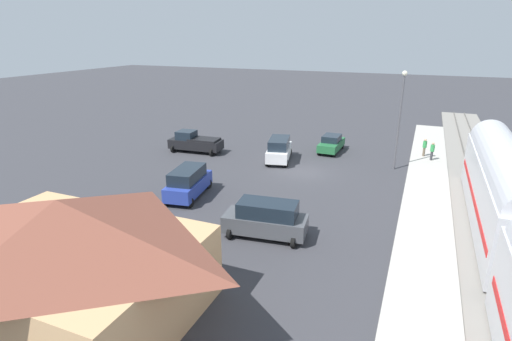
% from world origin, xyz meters
% --- Properties ---
extents(ground_plane, '(200.00, 200.00, 0.00)m').
position_xyz_m(ground_plane, '(0.00, 0.00, 0.00)').
color(ground_plane, '#38383D').
extents(railway_track, '(4.80, 70.00, 0.30)m').
position_xyz_m(railway_track, '(-14.00, 0.00, 0.09)').
color(railway_track, gray).
rests_on(railway_track, ground).
extents(platform, '(3.20, 46.00, 0.30)m').
position_xyz_m(platform, '(-10.00, 0.00, 0.15)').
color(platform, '#B7B2A8').
rests_on(platform, ground).
extents(station_building, '(11.41, 8.50, 5.23)m').
position_xyz_m(station_building, '(4.00, 22.00, 2.72)').
color(station_building, tan).
rests_on(station_building, ground).
extents(pedestrian_on_platform, '(0.36, 0.36, 1.71)m').
position_xyz_m(pedestrian_on_platform, '(-10.22, -6.98, 1.28)').
color(pedestrian_on_platform, '#333338').
rests_on(pedestrian_on_platform, platform).
extents(pedestrian_waiting_far, '(0.36, 0.36, 1.71)m').
position_xyz_m(pedestrian_waiting_far, '(-9.54, -8.14, 1.28)').
color(pedestrian_waiting_far, brown).
rests_on(pedestrian_waiting_far, platform).
extents(pickup_black, '(5.54, 2.81, 2.14)m').
position_xyz_m(pickup_black, '(12.11, -1.72, 1.03)').
color(pickup_black, black).
rests_on(pickup_black, ground).
extents(suv_white, '(3.00, 5.21, 2.22)m').
position_xyz_m(suv_white, '(3.14, -2.17, 1.15)').
color(suv_white, white).
rests_on(suv_white, ground).
extents(suv_blue, '(2.73, 5.15, 2.22)m').
position_xyz_m(suv_blue, '(6.31, 8.85, 1.15)').
color(suv_blue, '#283D9E').
rests_on(suv_blue, ground).
extents(sedan_green, '(1.95, 4.54, 1.74)m').
position_xyz_m(sedan_green, '(-0.73, -7.22, 0.88)').
color(sedan_green, '#236638').
rests_on(sedan_green, ground).
extents(suv_charcoal, '(5.10, 2.84, 2.22)m').
position_xyz_m(suv_charcoal, '(-1.25, 12.43, 1.15)').
color(suv_charcoal, '#47494F').
rests_on(suv_charcoal, ground).
extents(light_pole_near_platform, '(0.44, 0.44, 8.61)m').
position_xyz_m(light_pole_near_platform, '(-7.20, -3.83, 5.34)').
color(light_pole_near_platform, '#515156').
rests_on(light_pole_near_platform, ground).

